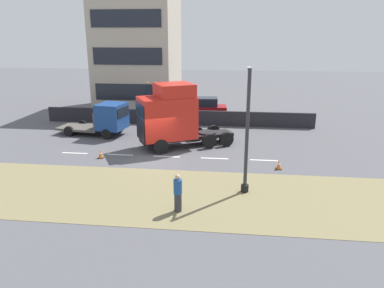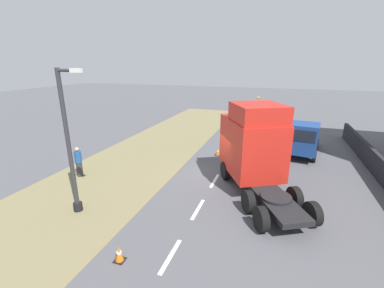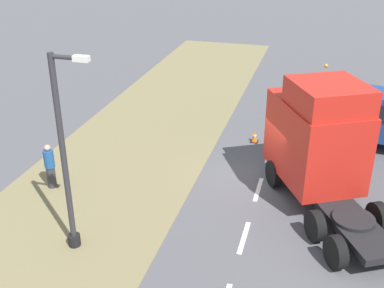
# 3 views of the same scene
# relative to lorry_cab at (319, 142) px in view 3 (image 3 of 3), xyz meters

# --- Properties ---
(ground_plane) EXTENTS (120.00, 120.00, 0.00)m
(ground_plane) POSITION_rel_lorry_cab_xyz_m (-2.04, 0.67, -2.29)
(ground_plane) COLOR #515156
(ground_plane) RESTS_ON ground
(grass_verge) EXTENTS (7.00, 44.00, 0.01)m
(grass_verge) POSITION_rel_lorry_cab_xyz_m (-8.04, 0.67, -2.29)
(grass_verge) COLOR olive
(grass_verge) RESTS_ON ground
(lane_markings) EXTENTS (0.16, 14.60, 0.00)m
(lane_markings) POSITION_rel_lorry_cab_xyz_m (-2.04, -0.03, -2.29)
(lane_markings) COLOR white
(lane_markings) RESTS_ON ground
(lorry_cab) EXTENTS (5.31, 6.93, 4.71)m
(lorry_cab) POSITION_rel_lorry_cab_xyz_m (0.00, 0.00, 0.00)
(lorry_cab) COLOR black
(lorry_cab) RESTS_ON ground
(flatbed_truck) EXTENTS (3.06, 5.83, 2.60)m
(flatbed_truck) POSITION_rel_lorry_cab_xyz_m (2.71, 5.66, -0.92)
(flatbed_truck) COLOR navy
(flatbed_truck) RESTS_ON ground
(lamp_post) EXTENTS (1.32, 0.40, 6.32)m
(lamp_post) POSITION_rel_lorry_cab_xyz_m (-7.16, -5.10, 0.53)
(lamp_post) COLOR black
(lamp_post) RESTS_ON ground
(pedestrian) EXTENTS (0.39, 0.39, 1.83)m
(pedestrian) POSITION_rel_lorry_cab_xyz_m (-9.83, -2.00, -1.39)
(pedestrian) COLOR #333338
(pedestrian) RESTS_ON ground
(traffic_cone_trailing) EXTENTS (0.36, 0.36, 0.58)m
(traffic_cone_trailing) POSITION_rel_lorry_cab_xyz_m (-2.87, 4.23, -2.01)
(traffic_cone_trailing) COLOR black
(traffic_cone_trailing) RESTS_ON ground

